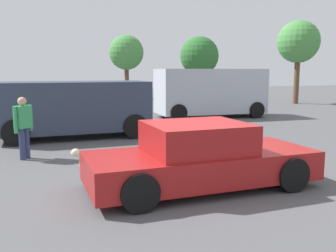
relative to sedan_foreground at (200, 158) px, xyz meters
name	(u,v)px	position (x,y,z in m)	size (l,w,h in m)	color
ground_plane	(195,183)	(0.03, 0.28, -0.57)	(80.00, 80.00, 0.00)	#515154
sedan_foreground	(200,158)	(0.00, 0.00, 0.00)	(4.37, 1.98, 1.24)	maroon
dog	(84,155)	(-1.92, 2.37, -0.32)	(0.62, 0.37, 0.40)	beige
van_white	(210,91)	(4.78, 9.90, 0.66)	(5.10, 2.28, 2.29)	#B2B7C1
suv_dark	(74,107)	(-1.82, 6.35, 0.45)	(4.88, 2.27, 1.85)	#2D384C
pedestrian	(23,123)	(-3.27, 3.51, 0.35)	(0.45, 0.46, 1.56)	navy
tree_back_left	(126,53)	(3.63, 23.50, 3.06)	(2.76, 2.76, 5.05)	brown
tree_back_center	(298,42)	(13.42, 14.89, 3.50)	(2.79, 2.79, 5.51)	brown
tree_back_right	(199,56)	(10.95, 25.80, 2.98)	(3.56, 3.56, 5.35)	brown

